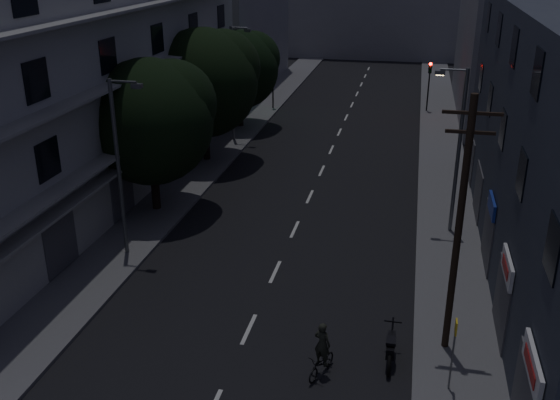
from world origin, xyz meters
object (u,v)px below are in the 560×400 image
at_px(utility_pole, 459,224).
at_px(bus_stop_sign, 454,342).
at_px(cyclist, 322,357).
at_px(motorcycle, 391,349).

height_order(utility_pole, bus_stop_sign, utility_pole).
bearing_deg(utility_pole, cyclist, -150.24).
bearing_deg(cyclist, utility_pole, 50.87).
height_order(utility_pole, motorcycle, utility_pole).
height_order(bus_stop_sign, cyclist, bus_stop_sign).
distance_m(utility_pole, motorcycle, 4.85).
height_order(motorcycle, cyclist, cyclist).
relative_size(bus_stop_sign, cyclist, 1.27).
bearing_deg(bus_stop_sign, motorcycle, 148.10).
xyz_separation_m(bus_stop_sign, motorcycle, (-1.91, 1.19, -1.36)).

